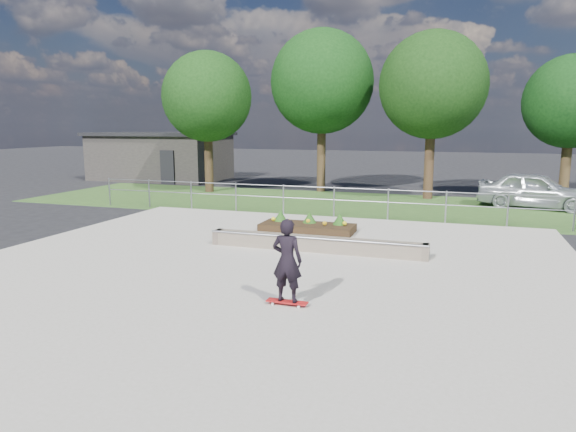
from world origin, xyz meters
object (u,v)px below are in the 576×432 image
(grind_ledge, at_px, (315,244))
(planter_bed, at_px, (308,226))
(skateboarder, at_px, (287,261))
(parked_car, at_px, (535,190))

(grind_ledge, bearing_deg, planter_bed, 110.64)
(skateboarder, bearing_deg, grind_ledge, 98.56)
(grind_ledge, bearing_deg, parked_car, 57.28)
(grind_ledge, height_order, parked_car, parked_car)
(planter_bed, xyz_separation_m, parked_car, (7.59, 7.88, 0.52))
(planter_bed, bearing_deg, skateboarder, -76.85)
(planter_bed, distance_m, parked_car, 10.95)
(planter_bed, height_order, parked_car, parked_car)
(parked_car, bearing_deg, grind_ledge, 159.84)
(skateboarder, distance_m, parked_car, 15.83)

